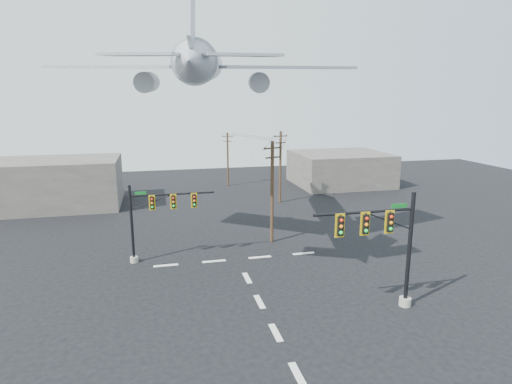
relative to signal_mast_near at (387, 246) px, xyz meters
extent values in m
plane|color=black|center=(-7.64, -1.17, -4.38)|extent=(120.00, 120.00, 0.00)
cube|color=silver|center=(-7.64, -5.17, -4.37)|extent=(0.40, 2.00, 0.01)
cube|color=silver|center=(-7.64, -1.17, -4.37)|extent=(0.40, 2.00, 0.01)
cube|color=silver|center=(-7.64, 2.83, -4.37)|extent=(0.40, 2.00, 0.01)
cube|color=silver|center=(-7.64, 6.83, -4.37)|extent=(0.40, 2.00, 0.01)
cube|color=silver|center=(-13.64, 10.83, -4.37)|extent=(2.00, 0.40, 0.01)
cube|color=silver|center=(-9.64, 10.83, -4.37)|extent=(2.00, 0.40, 0.01)
cube|color=silver|center=(-5.64, 10.83, -4.37)|extent=(2.00, 0.40, 0.01)
cube|color=silver|center=(-1.64, 10.83, -4.37)|extent=(2.00, 0.40, 0.01)
cylinder|color=#9D9C8E|center=(1.67, 0.07, -4.10)|extent=(0.78, 0.78, 0.56)
cylinder|color=black|center=(1.67, 0.07, -0.49)|extent=(0.27, 0.27, 7.78)
cylinder|color=black|center=(-1.67, 0.07, 2.29)|extent=(6.68, 0.18, 0.18)
cylinder|color=black|center=(0.00, 0.07, 1.62)|extent=(3.59, 0.09, 0.09)
cube|color=black|center=(0.00, -0.10, 1.59)|extent=(0.38, 0.33, 1.22)
cube|color=gold|center=(0.00, -0.07, 1.59)|extent=(0.61, 0.04, 1.50)
sphere|color=red|center=(0.00, -0.28, 1.98)|extent=(0.22, 0.22, 0.22)
sphere|color=orange|center=(0.00, -0.28, 1.59)|extent=(0.22, 0.22, 0.22)
sphere|color=#0CCF36|center=(0.00, -0.28, 1.20)|extent=(0.22, 0.22, 0.22)
cube|color=black|center=(-1.67, -0.10, 1.59)|extent=(0.38, 0.33, 1.22)
cube|color=gold|center=(-1.67, -0.07, 1.59)|extent=(0.61, 0.04, 1.50)
sphere|color=red|center=(-1.67, -0.28, 1.98)|extent=(0.22, 0.22, 0.22)
sphere|color=orange|center=(-1.67, -0.28, 1.59)|extent=(0.22, 0.22, 0.22)
sphere|color=#0CCF36|center=(-1.67, -0.28, 1.20)|extent=(0.22, 0.22, 0.22)
cube|color=black|center=(-3.34, -0.10, 1.59)|extent=(0.38, 0.33, 1.22)
cube|color=gold|center=(-3.34, -0.07, 1.59)|extent=(0.61, 0.04, 1.50)
sphere|color=red|center=(-3.34, -0.28, 1.98)|extent=(0.22, 0.22, 0.22)
sphere|color=orange|center=(-3.34, -0.28, 1.59)|extent=(0.22, 0.22, 0.22)
sphere|color=#0CCF36|center=(-3.34, -0.28, 1.20)|extent=(0.22, 0.22, 0.22)
cube|color=#0E621D|center=(0.67, 0.00, 2.57)|extent=(1.06, 0.04, 0.29)
cylinder|color=#9D9C8E|center=(-16.21, 12.20, -4.14)|extent=(0.66, 0.66, 0.47)
cylinder|color=black|center=(-16.21, 12.20, -1.06)|extent=(0.23, 0.23, 6.64)
cylinder|color=black|center=(-12.76, 12.20, 1.31)|extent=(6.89, 0.15, 0.15)
cylinder|color=black|center=(-14.49, 12.20, 0.74)|extent=(3.63, 0.08, 0.08)
cube|color=black|center=(-14.49, 12.06, 0.72)|extent=(0.32, 0.28, 1.04)
cube|color=gold|center=(-14.49, 12.07, 0.72)|extent=(0.52, 0.04, 1.28)
sphere|color=red|center=(-14.49, 11.89, 1.05)|extent=(0.19, 0.19, 0.19)
sphere|color=orange|center=(-14.49, 11.89, 0.72)|extent=(0.19, 0.19, 0.19)
sphere|color=#0CCF36|center=(-14.49, 11.89, 0.38)|extent=(0.19, 0.19, 0.19)
cube|color=black|center=(-12.76, 12.06, 0.72)|extent=(0.32, 0.28, 1.04)
cube|color=gold|center=(-12.76, 12.07, 0.72)|extent=(0.52, 0.04, 1.28)
sphere|color=red|center=(-12.76, 11.89, 1.05)|extent=(0.19, 0.19, 0.19)
sphere|color=orange|center=(-12.76, 11.89, 0.72)|extent=(0.19, 0.19, 0.19)
sphere|color=#0CCF36|center=(-12.76, 11.89, 0.38)|extent=(0.19, 0.19, 0.19)
cube|color=black|center=(-11.04, 12.06, 0.72)|extent=(0.32, 0.28, 1.04)
cube|color=gold|center=(-11.04, 12.07, 0.72)|extent=(0.52, 0.04, 1.28)
sphere|color=red|center=(-11.04, 11.89, 1.05)|extent=(0.19, 0.19, 0.19)
sphere|color=orange|center=(-11.04, 11.89, 0.72)|extent=(0.19, 0.19, 0.19)
sphere|color=#0CCF36|center=(-11.04, 11.89, 0.38)|extent=(0.19, 0.19, 0.19)
cube|color=#0E621D|center=(-15.35, 12.14, 1.55)|extent=(0.90, 0.04, 0.25)
cylinder|color=#47301E|center=(-3.56, 14.52, 0.45)|extent=(0.32, 0.32, 9.66)
cube|color=#47301E|center=(-3.56, 14.52, 4.63)|extent=(1.85, 0.83, 0.13)
cube|color=#47301E|center=(-3.56, 14.52, 3.78)|extent=(1.45, 0.67, 0.13)
cylinder|color=black|center=(-4.36, 14.20, 4.74)|extent=(0.11, 0.11, 0.13)
cylinder|color=black|center=(-3.56, 14.52, 4.74)|extent=(0.11, 0.11, 0.13)
cylinder|color=black|center=(-2.76, 14.83, 4.74)|extent=(0.11, 0.11, 0.13)
cylinder|color=#47301E|center=(1.67, 29.42, 0.28)|extent=(0.31, 0.31, 9.33)
cube|color=#47301E|center=(1.67, 29.42, 4.32)|extent=(1.88, 0.48, 0.13)
cube|color=#47301E|center=(1.67, 29.42, 3.48)|extent=(1.47, 0.40, 0.13)
cylinder|color=black|center=(0.85, 29.26, 4.42)|extent=(0.10, 0.10, 0.13)
cylinder|color=black|center=(1.67, 29.42, 4.42)|extent=(0.10, 0.10, 0.13)
cylinder|color=black|center=(2.50, 29.57, 4.42)|extent=(0.10, 0.10, 0.13)
cylinder|color=#47301E|center=(-3.16, 41.58, -0.24)|extent=(0.28, 0.28, 8.27)
cube|color=#47301E|center=(-3.16, 41.58, 3.33)|extent=(1.60, 0.76, 0.11)
cube|color=#47301E|center=(-3.16, 41.58, 2.58)|extent=(1.26, 0.61, 0.11)
cylinder|color=black|center=(-3.85, 41.87, 3.42)|extent=(0.09, 0.09, 0.11)
cylinder|color=black|center=(-3.16, 41.58, 3.42)|extent=(0.09, 0.09, 0.11)
cylinder|color=black|center=(-2.47, 41.29, 3.42)|extent=(0.09, 0.09, 0.11)
cylinder|color=black|center=(-1.79, 21.97, 4.42)|extent=(5.28, 14.91, 0.03)
cylinder|color=black|center=(-1.54, 35.50, 3.77)|extent=(4.77, 12.18, 0.03)
cylinder|color=black|center=(-0.09, 21.97, 4.42)|extent=(5.24, 14.91, 0.03)
cylinder|color=black|center=(0.05, 35.50, 3.77)|extent=(4.95, 12.18, 0.03)
cylinder|color=#A4A8B0|center=(-9.79, 13.89, 11.91)|extent=(6.12, 18.92, 4.02)
cone|color=#A4A8B0|center=(-7.84, 25.04, 12.57)|extent=(3.64, 4.73, 3.18)
cone|color=#A4A8B0|center=(-11.73, 2.74, 11.25)|extent=(3.35, 4.66, 2.89)
cube|color=#A4A8B0|center=(-16.49, 13.77, 11.55)|extent=(12.19, 10.25, 0.47)
cube|color=#A4A8B0|center=(-3.52, 11.51, 11.55)|extent=(12.63, 7.12, 0.47)
cylinder|color=#A4A8B0|center=(-14.39, 14.26, 10.41)|extent=(2.15, 3.28, 1.83)
cylinder|color=#A4A8B0|center=(-5.33, 12.68, 10.41)|extent=(2.15, 3.28, 1.83)
cube|color=#A4A8B0|center=(-11.59, 3.60, 14.06)|extent=(0.99, 4.41, 5.36)
cube|color=#A4A8B0|center=(-14.55, 3.73, 11.64)|extent=(5.03, 3.78, 0.28)
cube|color=#A4A8B0|center=(-8.75, 2.72, 11.64)|extent=(4.76, 2.43, 0.28)
cube|color=#68635B|center=(-27.64, 33.83, -1.38)|extent=(18.00, 10.00, 6.00)
cube|color=#68635B|center=(14.36, 38.83, -1.88)|extent=(14.00, 12.00, 5.00)
camera|label=1|loc=(-14.05, -23.09, 9.23)|focal=30.00mm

